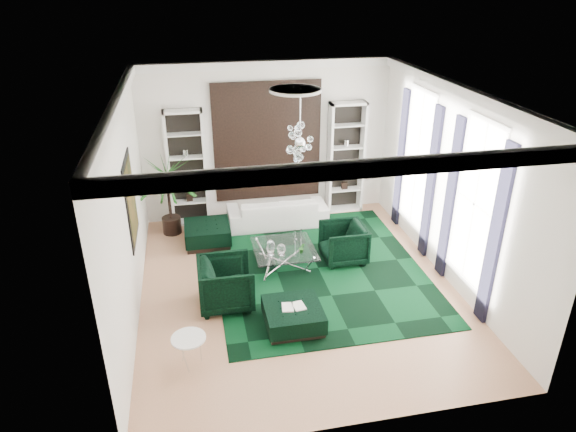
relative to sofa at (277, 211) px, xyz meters
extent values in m
cube|color=tan|center=(-0.10, -2.77, -0.36)|extent=(6.00, 7.00, 0.02)
cube|color=white|center=(-0.10, -2.77, 3.46)|extent=(6.00, 7.00, 0.02)
cube|color=white|center=(-0.10, 0.74, 1.55)|extent=(6.00, 0.02, 3.80)
cube|color=white|center=(-0.10, -6.28, 1.55)|extent=(6.00, 0.02, 3.80)
cube|color=white|center=(-3.11, -2.77, 1.55)|extent=(0.02, 7.00, 3.80)
cube|color=white|center=(2.91, -2.77, 1.55)|extent=(0.02, 7.00, 3.80)
cylinder|color=white|center=(-0.10, -2.47, 3.42)|extent=(0.90, 0.90, 0.05)
cube|color=black|center=(-0.10, 0.69, 1.55)|extent=(2.50, 0.06, 2.80)
cube|color=black|center=(-3.07, -2.17, 1.50)|extent=(0.04, 1.30, 1.60)
cube|color=white|center=(2.89, -3.67, 1.55)|extent=(0.03, 1.10, 2.90)
cube|color=black|center=(2.85, -4.45, 1.30)|extent=(0.07, 0.30, 3.25)
cube|color=black|center=(2.85, -2.89, 1.30)|extent=(0.07, 0.30, 3.25)
cube|color=white|center=(2.89, -1.27, 1.55)|extent=(0.03, 1.10, 2.90)
cube|color=black|center=(2.85, -2.05, 1.30)|extent=(0.07, 0.30, 3.25)
cube|color=black|center=(2.85, -0.49, 1.30)|extent=(0.07, 0.30, 3.25)
cube|color=black|center=(0.46, -2.22, -0.34)|extent=(4.20, 5.00, 0.02)
imported|color=white|center=(0.00, 0.00, 0.00)|extent=(2.38, 0.93, 0.70)
imported|color=black|center=(-1.51, -3.11, 0.11)|extent=(1.00, 0.97, 0.91)
imported|color=black|center=(1.07, -1.97, 0.07)|extent=(0.91, 0.88, 0.83)
cube|color=black|center=(-1.72, -0.62, -0.12)|extent=(1.01, 1.01, 0.45)
cube|color=black|center=(-0.44, -3.98, -0.15)|extent=(0.98, 0.98, 0.39)
cube|color=white|center=(-0.44, -3.98, 0.06)|extent=(0.41, 0.27, 0.03)
cylinder|color=white|center=(-2.22, -4.62, -0.09)|extent=(0.54, 0.54, 0.52)
imported|color=#185417|center=(0.10, -2.24, 0.19)|extent=(0.12, 0.10, 0.22)
camera|label=1|loc=(-1.96, -11.09, 5.25)|focal=32.00mm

